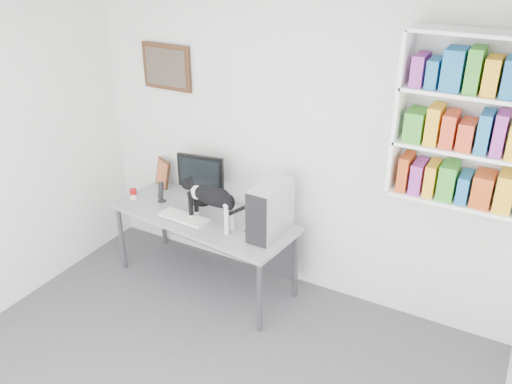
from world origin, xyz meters
TOP-DOWN VIEW (x-y plane):
  - room at (0.00, 0.00)m, footprint 4.01×4.01m
  - bookshelf at (1.40, 1.85)m, footprint 1.03×0.28m
  - wall_art at (-1.30, 1.97)m, footprint 0.52×0.04m
  - desk at (-0.67, 1.55)m, footprint 1.78×0.85m
  - monitor at (-0.84, 1.77)m, footprint 0.48×0.29m
  - keyboard at (-0.79, 1.41)m, footprint 0.46×0.20m
  - pc_tower at (0.00, 1.56)m, footprint 0.22×0.47m
  - speaker at (-1.18, 1.59)m, footprint 0.11×0.11m
  - leaning_print at (-1.37, 1.87)m, footprint 0.25×0.18m
  - soup_can at (-1.44, 1.50)m, footprint 0.09×0.09m
  - cat at (-0.50, 1.43)m, footprint 0.64×0.22m

SIDE VIEW (x-z plane):
  - desk at x=-0.67m, z-range 0.00..0.72m
  - keyboard at x=-0.79m, z-range 0.72..0.75m
  - soup_can at x=-1.44m, z-range 0.72..0.82m
  - speaker at x=-1.18m, z-range 0.72..0.92m
  - leaning_print at x=-1.37m, z-range 0.72..1.00m
  - cat at x=-0.50m, z-range 0.72..1.11m
  - pc_tower at x=0.00m, z-range 0.72..1.18m
  - monitor at x=-0.84m, z-range 0.72..1.20m
  - room at x=0.00m, z-range 0.00..2.70m
  - bookshelf at x=1.40m, z-range 1.23..2.47m
  - wall_art at x=-1.30m, z-range 1.69..2.11m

